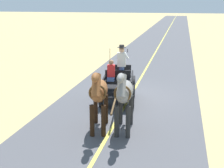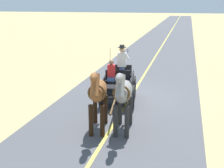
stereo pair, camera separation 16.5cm
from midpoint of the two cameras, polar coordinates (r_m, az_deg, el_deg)
ground_plane at (r=13.78m, az=3.90°, el=-2.40°), size 200.00×200.00×0.00m
road_surface at (r=13.78m, az=3.90°, el=-2.38°), size 6.06×160.00×0.01m
road_centre_stripe at (r=13.77m, az=3.90°, el=-2.36°), size 0.12×160.00×0.00m
horse_drawn_carriage at (r=12.80m, az=1.63°, el=0.05°), size 1.72×4.51×2.50m
horse_near_side at (r=9.73m, az=2.58°, el=-1.80°), size 0.69×2.14×2.21m
horse_off_side at (r=9.81m, az=-2.19°, el=-1.65°), size 0.82×2.15×2.21m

